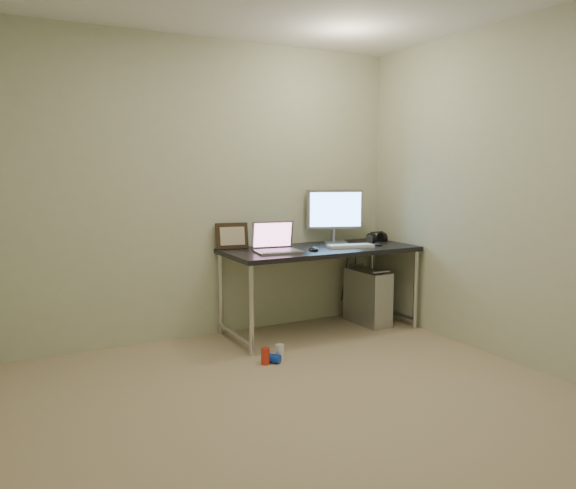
{
  "coord_description": "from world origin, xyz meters",
  "views": [
    {
      "loc": [
        -1.62,
        -2.77,
        1.42
      ],
      "look_at": [
        0.38,
        1.03,
        0.85
      ],
      "focal_mm": 35.0,
      "sensor_mm": 36.0,
      "label": 1
    }
  ],
  "objects": [
    {
      "name": "floor",
      "position": [
        0.0,
        0.0,
        0.0
      ],
      "size": [
        3.5,
        3.5,
        0.0
      ],
      "primitive_type": "plane",
      "color": "tan",
      "rests_on": "ground"
    },
    {
      "name": "wall_back",
      "position": [
        0.0,
        1.75,
        1.25
      ],
      "size": [
        3.5,
        0.02,
        2.5
      ],
      "primitive_type": "cube",
      "color": "beige",
      "rests_on": "ground"
    },
    {
      "name": "wall_right",
      "position": [
        1.75,
        0.0,
        1.25
      ],
      "size": [
        0.02,
        3.5,
        2.5
      ],
      "primitive_type": "cube",
      "color": "beige",
      "rests_on": "ground"
    },
    {
      "name": "desk",
      "position": [
        0.88,
        1.38,
        0.68
      ],
      "size": [
        1.69,
        0.74,
        0.75
      ],
      "color": "black",
      "rests_on": "ground"
    },
    {
      "name": "tower_computer",
      "position": [
        1.41,
        1.39,
        0.25
      ],
      "size": [
        0.23,
        0.49,
        0.53
      ],
      "rotation": [
        0.0,
        0.0,
        0.04
      ],
      "color": "silver",
      "rests_on": "ground"
    },
    {
      "name": "cable_a",
      "position": [
        1.36,
        1.7,
        0.4
      ],
      "size": [
        0.01,
        0.16,
        0.69
      ],
      "primitive_type": "cylinder",
      "rotation": [
        0.21,
        0.0,
        0.0
      ],
      "color": "black",
      "rests_on": "ground"
    },
    {
      "name": "cable_b",
      "position": [
        1.45,
        1.68,
        0.38
      ],
      "size": [
        0.02,
        0.11,
        0.71
      ],
      "primitive_type": "cylinder",
      "rotation": [
        0.14,
        0.0,
        0.09
      ],
      "color": "black",
      "rests_on": "ground"
    },
    {
      "name": "can_red",
      "position": [
        0.09,
        0.83,
        0.06
      ],
      "size": [
        0.07,
        0.07,
        0.12
      ],
      "primitive_type": "cylinder",
      "rotation": [
        0.0,
        0.0,
        0.0
      ],
      "color": "red",
      "rests_on": "ground"
    },
    {
      "name": "can_white",
      "position": [
        0.22,
        0.86,
        0.06
      ],
      "size": [
        0.07,
        0.07,
        0.12
      ],
      "primitive_type": "cylinder",
      "rotation": [
        0.0,
        0.0,
        0.03
      ],
      "color": "white",
      "rests_on": "ground"
    },
    {
      "name": "can_blue",
      "position": [
        0.14,
        0.83,
        0.03
      ],
      "size": [
        0.13,
        0.14,
        0.07
      ],
      "primitive_type": "cylinder",
      "rotation": [
        1.57,
        0.0,
        0.71
      ],
      "color": "#0E39C5",
      "rests_on": "ground"
    },
    {
      "name": "laptop",
      "position": [
        0.43,
        1.33,
        0.81
      ],
      "size": [
        0.4,
        0.34,
        0.25
      ],
      "rotation": [
        0.0,
        0.0,
        -0.14
      ],
      "color": "#A4A3A9",
      "rests_on": "desk"
    },
    {
      "name": "monitor",
      "position": [
        1.17,
        1.6,
        1.04
      ],
      "size": [
        0.51,
        0.22,
        0.49
      ],
      "rotation": [
        0.0,
        0.0,
        -0.34
      ],
      "color": "#A4A3A9",
      "rests_on": "desk"
    },
    {
      "name": "keyboard",
      "position": [
        1.12,
        1.27,
        0.76
      ],
      "size": [
        0.42,
        0.21,
        0.02
      ],
      "primitive_type": "cube",
      "rotation": [
        0.0,
        0.0,
        -0.21
      ],
      "color": "silver",
      "rests_on": "desk"
    },
    {
      "name": "mouse_right",
      "position": [
        1.4,
        1.25,
        0.77
      ],
      "size": [
        0.07,
        0.11,
        0.03
      ],
      "primitive_type": "ellipsoid",
      "rotation": [
        0.0,
        0.0,
        -0.11
      ],
      "color": "black",
      "rests_on": "desk"
    },
    {
      "name": "mouse_left",
      "position": [
        0.73,
        1.24,
        0.77
      ],
      "size": [
        0.09,
        0.13,
        0.04
      ],
      "primitive_type": "ellipsoid",
      "rotation": [
        0.0,
        0.0,
        -0.14
      ],
      "color": "black",
      "rests_on": "desk"
    },
    {
      "name": "headphones",
      "position": [
        1.56,
        1.48,
        0.78
      ],
      "size": [
        0.19,
        0.11,
        0.12
      ],
      "rotation": [
        0.0,
        0.0,
        0.09
      ],
      "color": "black",
      "rests_on": "desk"
    },
    {
      "name": "picture_frame",
      "position": [
        0.18,
        1.67,
        0.86
      ],
      "size": [
        0.29,
        0.13,
        0.23
      ],
      "primitive_type": "cube",
      "rotation": [
        -0.21,
        0.0,
        -0.19
      ],
      "color": "black",
      "rests_on": "desk"
    },
    {
      "name": "webcam",
      "position": [
        0.53,
        1.63,
        0.83
      ],
      "size": [
        0.05,
        0.04,
        0.11
      ],
      "rotation": [
        0.0,
        0.0,
        -0.34
      ],
      "color": "silver",
      "rests_on": "desk"
    }
  ]
}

